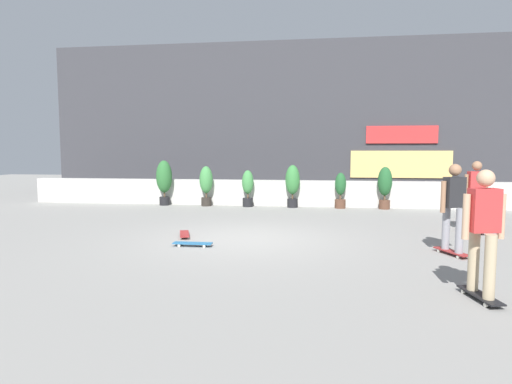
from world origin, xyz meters
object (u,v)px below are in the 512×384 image
(potted_plant_4, at_px, (340,189))
(skater_mid_plaza, at_px, (454,205))
(potted_plant_0, at_px, (164,179))
(skateboard_aside, at_px, (193,243))
(skater_far_right, at_px, (476,193))
(potted_plant_2, at_px, (248,187))
(skateboard_near_camera, at_px, (184,234))
(skater_foreground, at_px, (483,228))
(potted_plant_3, at_px, (293,183))
(potted_plant_5, at_px, (385,185))
(potted_plant_1, at_px, (206,183))

(potted_plant_4, distance_m, skater_mid_plaza, 6.72)
(potted_plant_0, height_order, skateboard_aside, potted_plant_0)
(skater_far_right, bearing_deg, potted_plant_2, 146.38)
(potted_plant_4, xyz_separation_m, skateboard_near_camera, (-3.76, -5.50, -0.58))
(potted_plant_0, relative_size, skateboard_near_camera, 1.95)
(potted_plant_2, height_order, skater_foreground, skater_foreground)
(potted_plant_4, bearing_deg, potted_plant_2, -180.00)
(potted_plant_3, xyz_separation_m, potted_plant_4, (1.62, 0.00, -0.20))
(potted_plant_2, height_order, skateboard_near_camera, potted_plant_2)
(skater_mid_plaza, relative_size, skateboard_aside, 2.11)
(potted_plant_0, height_order, skater_mid_plaza, skater_mid_plaza)
(skater_mid_plaza, height_order, skateboard_aside, skater_mid_plaza)
(potted_plant_4, height_order, skateboard_near_camera, potted_plant_4)
(potted_plant_2, distance_m, skater_foreground, 10.09)
(potted_plant_4, distance_m, skater_far_right, 5.01)
(potted_plant_0, bearing_deg, potted_plant_2, 0.00)
(skateboard_aside, bearing_deg, skateboard_near_camera, 116.09)
(potted_plant_4, distance_m, skateboard_aside, 7.27)
(potted_plant_2, relative_size, skater_far_right, 0.75)
(potted_plant_4, distance_m, skater_foreground, 9.13)
(potted_plant_0, xyz_separation_m, skater_foreground, (7.52, -9.03, 0.00))
(skater_mid_plaza, bearing_deg, skater_foreground, -98.80)
(potted_plant_2, xyz_separation_m, potted_plant_5, (4.63, -0.00, 0.11))
(potted_plant_4, distance_m, potted_plant_5, 1.46)
(potted_plant_0, relative_size, potted_plant_2, 1.26)
(potted_plant_5, bearing_deg, potted_plant_1, 180.00)
(potted_plant_2, relative_size, potted_plant_4, 1.05)
(skater_mid_plaza, bearing_deg, potted_plant_0, 140.59)
(potted_plant_3, distance_m, potted_plant_4, 1.63)
(potted_plant_3, bearing_deg, potted_plant_2, 180.00)
(skateboard_near_camera, bearing_deg, potted_plant_5, 46.53)
(potted_plant_0, height_order, potted_plant_5, potted_plant_0)
(potted_plant_0, height_order, potted_plant_2, potted_plant_0)
(potted_plant_1, distance_m, skateboard_aside, 6.64)
(potted_plant_1, xyz_separation_m, skater_foreground, (5.97, -9.03, 0.14))
(potted_plant_0, relative_size, skater_far_right, 0.94)
(potted_plant_3, distance_m, skater_far_right, 6.09)
(potted_plant_0, height_order, potted_plant_3, potted_plant_0)
(skater_mid_plaza, bearing_deg, skateboard_aside, 179.53)
(potted_plant_0, height_order, skateboard_near_camera, potted_plant_0)
(potted_plant_2, bearing_deg, skater_far_right, -33.62)
(potted_plant_1, height_order, potted_plant_3, potted_plant_3)
(potted_plant_1, xyz_separation_m, skateboard_near_camera, (0.91, -5.50, -0.74))
(potted_plant_5, bearing_deg, potted_plant_4, 180.00)
(potted_plant_2, xyz_separation_m, skateboard_aside, (-0.11, -6.46, -0.64))
(potted_plant_4, bearing_deg, skateboard_near_camera, -124.35)
(potted_plant_1, height_order, skateboard_aside, potted_plant_1)
(potted_plant_4, relative_size, skateboard_near_camera, 1.47)
(skater_mid_plaza, bearing_deg, potted_plant_5, 92.18)
(potted_plant_1, xyz_separation_m, potted_plant_2, (1.49, 0.00, -0.11))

